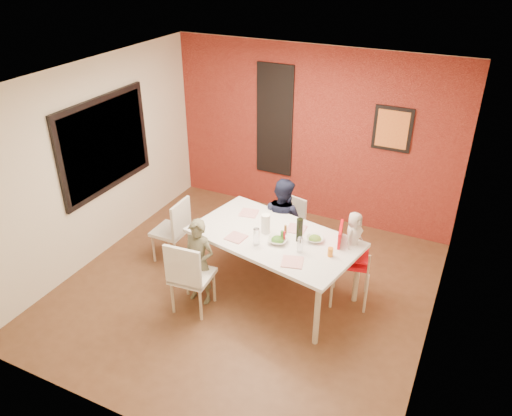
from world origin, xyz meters
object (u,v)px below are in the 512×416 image
at_px(chair_near, 189,274).
at_px(toddler, 353,236).
at_px(paper_towel_roll, 266,224).
at_px(wine_bottle, 300,230).
at_px(dining_table, 274,241).
at_px(chair_far, 290,223).
at_px(child_near, 199,262).
at_px(child_far, 283,220).
at_px(chair_left, 175,227).
at_px(high_chair, 348,257).

distance_m(chair_near, toddler, 1.98).
height_order(chair_near, paper_towel_roll, paper_towel_roll).
height_order(toddler, wine_bottle, toddler).
relative_size(dining_table, chair_near, 2.23).
distance_m(toddler, wine_bottle, 0.63).
bearing_deg(chair_near, chair_far, -112.95).
bearing_deg(chair_far, child_near, -98.14).
height_order(chair_near, child_near, child_near).
bearing_deg(child_near, chair_far, 69.04).
bearing_deg(child_near, child_far, 66.22).
height_order(chair_left, high_chair, high_chair).
xyz_separation_m(child_near, paper_towel_roll, (0.62, 0.57, 0.39)).
height_order(dining_table, child_near, child_near).
distance_m(dining_table, paper_towel_roll, 0.24).
bearing_deg(child_near, chair_left, 141.36).
height_order(dining_table, chair_left, chair_left).
xyz_separation_m(dining_table, child_far, (-0.20, 0.72, -0.14)).
height_order(high_chair, child_near, child_near).
xyz_separation_m(chair_near, high_chair, (1.61, 1.04, 0.08)).
xyz_separation_m(toddler, wine_bottle, (-0.59, -0.23, 0.06)).
relative_size(toddler, paper_towel_roll, 2.56).
bearing_deg(paper_towel_roll, high_chair, 12.11).
distance_m(chair_near, child_far, 1.61).
bearing_deg(chair_far, paper_towel_roll, -74.34).
height_order(dining_table, paper_towel_roll, paper_towel_roll).
height_order(child_near, wine_bottle, wine_bottle).
xyz_separation_m(chair_left, high_chair, (2.38, 0.18, 0.10)).
bearing_deg(paper_towel_roll, chair_left, 178.52).
height_order(child_far, toddler, child_far).
bearing_deg(toddler, paper_towel_roll, 117.67).
xyz_separation_m(child_far, toddler, (1.09, -0.47, 0.31)).
bearing_deg(chair_left, dining_table, 86.57).
height_order(child_near, child_far, child_far).
xyz_separation_m(chair_far, wine_bottle, (0.49, -0.92, 0.52)).
bearing_deg(chair_left, chair_far, 122.73).
height_order(dining_table, wine_bottle, wine_bottle).
xyz_separation_m(chair_left, wine_bottle, (1.82, -0.04, 0.46)).
distance_m(chair_left, child_far, 1.48).
bearing_deg(dining_table, paper_towel_roll, 166.53).
bearing_deg(toddler, wine_bottle, 126.29).
bearing_deg(chair_far, toddler, -20.19).
bearing_deg(chair_left, paper_towel_roll, 87.64).
xyz_separation_m(chair_far, paper_towel_roll, (0.05, -0.92, 0.49)).
distance_m(chair_near, high_chair, 1.92).
relative_size(dining_table, paper_towel_roll, 8.94).
distance_m(chair_far, child_far, 0.28).
bearing_deg(toddler, chair_far, 72.32).
distance_m(child_far, wine_bottle, 0.93).
relative_size(chair_near, wine_bottle, 3.30).
bearing_deg(chair_left, wine_bottle, 87.98).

